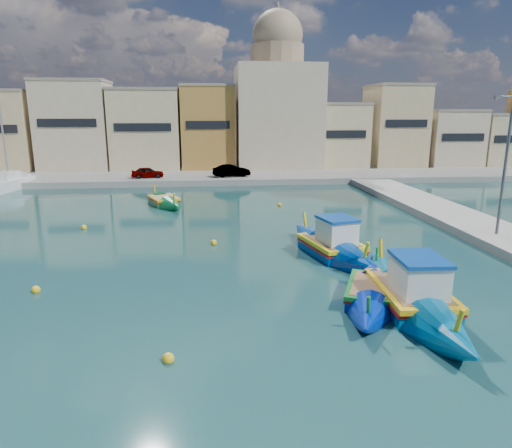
# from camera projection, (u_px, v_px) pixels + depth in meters

# --- Properties ---
(ground) EXTENTS (160.00, 160.00, 0.00)m
(ground) POSITION_uv_depth(u_px,v_px,m) (171.00, 296.00, 18.04)
(ground) COLOR #123538
(ground) RESTS_ON ground
(north_quay) EXTENTS (80.00, 8.00, 0.60)m
(north_quay) POSITION_uv_depth(u_px,v_px,m) (195.00, 178.00, 48.91)
(north_quay) COLOR gray
(north_quay) RESTS_ON ground
(north_townhouses) EXTENTS (83.20, 7.87, 10.19)m
(north_townhouses) POSITION_uv_depth(u_px,v_px,m) (250.00, 131.00, 55.58)
(north_townhouses) COLOR #C1B185
(north_townhouses) RESTS_ON ground
(church_block) EXTENTS (10.00, 10.00, 19.10)m
(church_block) POSITION_uv_depth(u_px,v_px,m) (277.00, 102.00, 55.71)
(church_block) COLOR #BFAD8E
(church_block) RESTS_ON ground
(quay_street_lamp) EXTENTS (1.18, 0.16, 8.00)m
(quay_street_lamp) POSITION_uv_depth(u_px,v_px,m) (504.00, 165.00, 24.52)
(quay_street_lamp) COLOR #595B60
(quay_street_lamp) RESTS_ON ground
(parked_cars) EXTENTS (29.78, 2.32, 1.26)m
(parked_cars) POSITION_uv_depth(u_px,v_px,m) (116.00, 173.00, 46.49)
(parked_cars) COLOR #4C1919
(parked_cars) RESTS_ON north_quay
(luzzu_turquoise_cabin) EXTENTS (2.76, 10.29, 3.27)m
(luzzu_turquoise_cabin) POSITION_uv_depth(u_px,v_px,m) (411.00, 297.00, 16.96)
(luzzu_turquoise_cabin) COLOR #00659C
(luzzu_turquoise_cabin) RESTS_ON ground
(luzzu_blue_cabin) EXTENTS (4.18, 9.12, 3.14)m
(luzzu_blue_cabin) POSITION_uv_depth(u_px,v_px,m) (332.00, 248.00, 23.26)
(luzzu_blue_cabin) COLOR #0040A7
(luzzu_blue_cabin) RESTS_ON ground
(luzzu_green) EXTENTS (4.41, 7.28, 2.25)m
(luzzu_green) POSITION_uv_depth(u_px,v_px,m) (164.00, 202.00, 36.09)
(luzzu_green) COLOR #0A6F37
(luzzu_green) RESTS_ON ground
(luzzu_blue_south) EXTENTS (4.70, 7.91, 2.26)m
(luzzu_blue_south) POSITION_uv_depth(u_px,v_px,m) (372.00, 294.00, 17.67)
(luzzu_blue_south) COLOR #0023AB
(luzzu_blue_south) RESTS_ON ground
(yacht_north) EXTENTS (4.05, 8.82, 11.37)m
(yacht_north) POSITION_uv_depth(u_px,v_px,m) (18.00, 182.00, 44.91)
(yacht_north) COLOR white
(yacht_north) RESTS_ON ground
(mooring_buoys) EXTENTS (23.63, 22.76, 0.36)m
(mooring_buoys) POSITION_uv_depth(u_px,v_px,m) (226.00, 252.00, 23.52)
(mooring_buoys) COLOR yellow
(mooring_buoys) RESTS_ON ground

